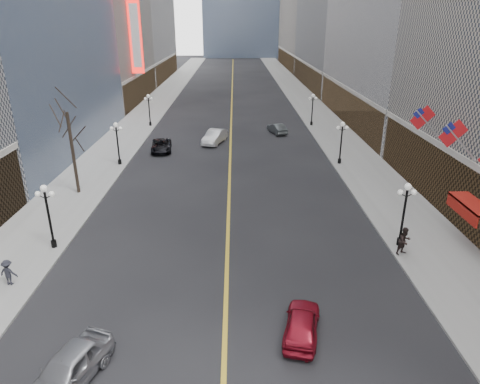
{
  "coord_description": "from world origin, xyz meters",
  "views": [
    {
      "loc": [
        0.53,
        4.25,
        14.52
      ],
      "look_at": [
        0.78,
        23.92,
        6.57
      ],
      "focal_mm": 32.0,
      "sensor_mm": 36.0,
      "label": 1
    }
  ],
  "objects_px": {
    "streetlamp_west_2": "(117,139)",
    "car_nb_far": "(161,146)",
    "streetlamp_east_1": "(405,208)",
    "car_nb_mid": "(215,137)",
    "car_sb_far": "(277,129)",
    "car_nb_near": "(68,369)",
    "car_sb_mid": "(302,323)",
    "streetlamp_west_3": "(149,107)",
    "streetlamp_west_1": "(48,210)",
    "streetlamp_east_3": "(312,106)",
    "streetlamp_east_2": "(341,138)"
  },
  "relations": [
    {
      "from": "streetlamp_east_3",
      "to": "streetlamp_east_2",
      "type": "bearing_deg",
      "value": -90.0
    },
    {
      "from": "streetlamp_east_2",
      "to": "streetlamp_east_3",
      "type": "height_order",
      "value": "same"
    },
    {
      "from": "streetlamp_east_3",
      "to": "streetlamp_west_3",
      "type": "bearing_deg",
      "value": 180.0
    },
    {
      "from": "streetlamp_east_2",
      "to": "car_sb_mid",
      "type": "xyz_separation_m",
      "value": [
        -8.01,
        -26.79,
        -2.21
      ]
    },
    {
      "from": "streetlamp_east_1",
      "to": "car_nb_far",
      "type": "xyz_separation_m",
      "value": [
        -19.97,
        23.31,
        -2.22
      ]
    },
    {
      "from": "car_sb_mid",
      "to": "car_nb_far",
      "type": "bearing_deg",
      "value": -56.24
    },
    {
      "from": "streetlamp_east_3",
      "to": "car_nb_near",
      "type": "distance_m",
      "value": 51.17
    },
    {
      "from": "streetlamp_east_3",
      "to": "car_sb_mid",
      "type": "height_order",
      "value": "streetlamp_east_3"
    },
    {
      "from": "streetlamp_east_1",
      "to": "car_sb_far",
      "type": "distance_m",
      "value": 32.2
    },
    {
      "from": "car_nb_far",
      "to": "car_sb_mid",
      "type": "bearing_deg",
      "value": -76.61
    },
    {
      "from": "car_nb_far",
      "to": "streetlamp_west_1",
      "type": "bearing_deg",
      "value": -105.89
    },
    {
      "from": "streetlamp_east_1",
      "to": "car_nb_far",
      "type": "bearing_deg",
      "value": 130.58
    },
    {
      "from": "streetlamp_east_2",
      "to": "car_nb_mid",
      "type": "height_order",
      "value": "streetlamp_east_2"
    },
    {
      "from": "car_nb_mid",
      "to": "car_sb_mid",
      "type": "height_order",
      "value": "car_nb_mid"
    },
    {
      "from": "car_nb_mid",
      "to": "car_nb_far",
      "type": "height_order",
      "value": "car_nb_mid"
    },
    {
      "from": "streetlamp_east_2",
      "to": "streetlamp_west_3",
      "type": "height_order",
      "value": "same"
    },
    {
      "from": "streetlamp_east_2",
      "to": "car_sb_mid",
      "type": "distance_m",
      "value": 28.05
    },
    {
      "from": "streetlamp_west_2",
      "to": "streetlamp_west_1",
      "type": "bearing_deg",
      "value": -90.0
    },
    {
      "from": "streetlamp_east_1",
      "to": "streetlamp_east_3",
      "type": "bearing_deg",
      "value": 90.0
    },
    {
      "from": "streetlamp_east_1",
      "to": "streetlamp_west_3",
      "type": "bearing_deg",
      "value": 123.25
    },
    {
      "from": "car_nb_far",
      "to": "car_sb_far",
      "type": "xyz_separation_m",
      "value": [
        14.49,
        8.35,
        -0.0
      ]
    },
    {
      "from": "streetlamp_east_1",
      "to": "car_nb_mid",
      "type": "relative_size",
      "value": 0.89
    },
    {
      "from": "streetlamp_west_2",
      "to": "car_sb_mid",
      "type": "distance_m",
      "value": 31.07
    },
    {
      "from": "streetlamp_west_2",
      "to": "car_nb_mid",
      "type": "distance_m",
      "value": 13.31
    },
    {
      "from": "car_nb_near",
      "to": "car_nb_mid",
      "type": "xyz_separation_m",
      "value": [
        4.57,
        38.48,
        0.04
      ]
    },
    {
      "from": "streetlamp_west_1",
      "to": "car_nb_mid",
      "type": "bearing_deg",
      "value": 69.89
    },
    {
      "from": "streetlamp_east_1",
      "to": "car_nb_near",
      "type": "relative_size",
      "value": 0.97
    },
    {
      "from": "streetlamp_west_2",
      "to": "car_nb_far",
      "type": "relative_size",
      "value": 0.92
    },
    {
      "from": "streetlamp_east_1",
      "to": "streetlamp_west_1",
      "type": "distance_m",
      "value": 23.6
    },
    {
      "from": "streetlamp_west_2",
      "to": "car_nb_near",
      "type": "xyz_separation_m",
      "value": [
        5.23,
        -29.72,
        -2.1
      ]
    },
    {
      "from": "car_sb_mid",
      "to": "streetlamp_west_2",
      "type": "bearing_deg",
      "value": -46.47
    },
    {
      "from": "car_sb_mid",
      "to": "car_sb_far",
      "type": "xyz_separation_m",
      "value": [
        2.54,
        40.44,
        -0.01
      ]
    },
    {
      "from": "streetlamp_west_1",
      "to": "car_sb_far",
      "type": "distance_m",
      "value": 36.54
    },
    {
      "from": "streetlamp_west_3",
      "to": "car_nb_far",
      "type": "relative_size",
      "value": 0.92
    },
    {
      "from": "car_nb_near",
      "to": "car_sb_mid",
      "type": "xyz_separation_m",
      "value": [
        10.35,
        2.93,
        -0.11
      ]
    },
    {
      "from": "streetlamp_west_1",
      "to": "streetlamp_west_2",
      "type": "relative_size",
      "value": 1.0
    },
    {
      "from": "streetlamp_west_2",
      "to": "car_nb_far",
      "type": "height_order",
      "value": "streetlamp_west_2"
    },
    {
      "from": "streetlamp_east_3",
      "to": "streetlamp_west_3",
      "type": "relative_size",
      "value": 1.0
    },
    {
      "from": "streetlamp_west_1",
      "to": "car_nb_far",
      "type": "relative_size",
      "value": 0.92
    },
    {
      "from": "streetlamp_west_1",
      "to": "streetlamp_west_2",
      "type": "bearing_deg",
      "value": 90.0
    },
    {
      "from": "streetlamp_east_1",
      "to": "car_nb_mid",
      "type": "xyz_separation_m",
      "value": [
        -13.8,
        26.77,
        -2.06
      ]
    },
    {
      "from": "car_nb_near",
      "to": "car_sb_far",
      "type": "distance_m",
      "value": 45.25
    },
    {
      "from": "streetlamp_west_3",
      "to": "streetlamp_west_1",
      "type": "bearing_deg",
      "value": -90.0
    },
    {
      "from": "streetlamp_east_1",
      "to": "car_nb_far",
      "type": "height_order",
      "value": "streetlamp_east_1"
    },
    {
      "from": "streetlamp_east_1",
      "to": "streetlamp_west_3",
      "type": "distance_m",
      "value": 43.05
    },
    {
      "from": "streetlamp_east_2",
      "to": "streetlamp_east_3",
      "type": "relative_size",
      "value": 1.0
    },
    {
      "from": "streetlamp_west_1",
      "to": "car_nb_near",
      "type": "distance_m",
      "value": 13.0
    },
    {
      "from": "streetlamp_east_3",
      "to": "streetlamp_west_2",
      "type": "distance_m",
      "value": 29.68
    },
    {
      "from": "car_nb_far",
      "to": "car_sb_mid",
      "type": "height_order",
      "value": "car_sb_mid"
    },
    {
      "from": "streetlamp_east_3",
      "to": "car_nb_far",
      "type": "height_order",
      "value": "streetlamp_east_3"
    }
  ]
}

